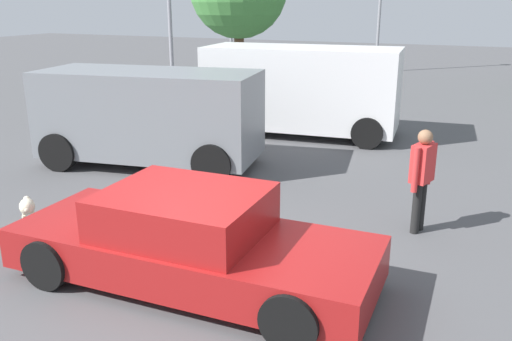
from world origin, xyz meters
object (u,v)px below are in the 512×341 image
object	(u,v)px
van_white	(301,88)
dog	(27,207)
pedestrian	(422,172)
sedan_foreground	(190,241)
suv_dark	(149,115)

from	to	relation	value
van_white	dog	bearing A→B (deg)	69.84
van_white	pedestrian	xyz separation A→B (m)	(3.72, -5.31, -0.27)
sedan_foreground	dog	bearing A→B (deg)	169.06
pedestrian	sedan_foreground	bearing A→B (deg)	65.57
suv_dark	dog	bearing A→B (deg)	81.50
pedestrian	suv_dark	bearing A→B (deg)	3.24
van_white	suv_dark	world-z (taller)	van_white
sedan_foreground	van_white	world-z (taller)	van_white
suv_dark	pedestrian	size ratio (longest dim) A/B	2.98
dog	suv_dark	xyz separation A→B (m)	(-0.01, 3.52, 0.83)
van_white	pedestrian	bearing A→B (deg)	120.06
dog	sedan_foreground	bearing A→B (deg)	33.57
sedan_foreground	suv_dark	distance (m)	5.35
pedestrian	van_white	bearing A→B (deg)	-38.19
sedan_foreground	pedestrian	xyz separation A→B (m)	(2.41, 2.75, 0.40)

